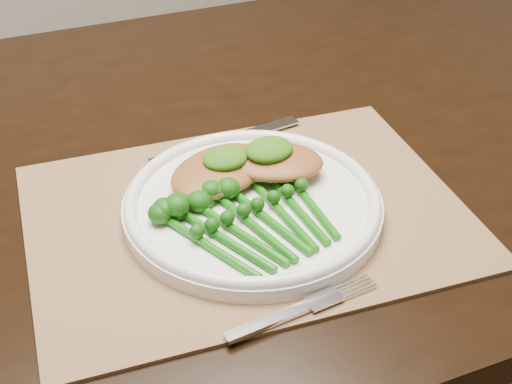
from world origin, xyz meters
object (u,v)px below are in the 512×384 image
chicken_fillet_left (220,170)px  dining_table (197,343)px  placemat (247,214)px  dinner_plate (253,203)px  broccolini_bundle (262,223)px

chicken_fillet_left → dining_table: bearing=71.1°
dining_table → placemat: 0.41m
dinner_plate → chicken_fillet_left: bearing=102.6°
dining_table → dinner_plate: dinner_plate is taller
chicken_fillet_left → placemat: bearing=-99.6°
chicken_fillet_left → broccolini_bundle: bearing=-108.1°
dining_table → broccolini_bundle: (-0.01, -0.22, 0.40)m
placemat → chicken_fillet_left: (-0.01, 0.05, 0.03)m
dinner_plate → broccolini_bundle: size_ratio=1.57×
placemat → dinner_plate: 0.02m
placemat → broccolini_bundle: size_ratio=2.61×
chicken_fillet_left → dinner_plate: bearing=-93.9°
dinner_plate → broccolini_bundle: (-0.01, -0.05, 0.01)m
dinner_plate → chicken_fillet_left: size_ratio=2.25×
placemat → broccolini_bundle: 0.06m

